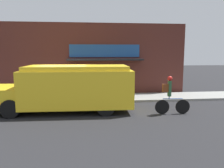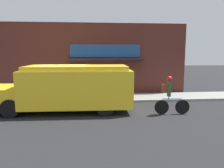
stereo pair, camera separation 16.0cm
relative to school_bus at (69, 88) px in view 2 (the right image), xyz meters
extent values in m
plane|color=#232326|center=(-0.44, 1.45, -1.14)|extent=(70.00, 70.00, 0.00)
cube|color=gray|center=(-0.44, 2.55, -1.08)|extent=(28.00, 2.20, 0.12)
cube|color=#4C231E|center=(-0.44, 4.00, 1.21)|extent=(15.68, 0.18, 4.68)
cube|color=#1E4C93|center=(2.01, 3.89, 1.77)|extent=(4.56, 0.05, 0.81)
cube|color=black|center=(2.01, 3.46, 1.21)|extent=(4.78, 0.90, 0.10)
cube|color=yellow|center=(0.42, -0.01, -0.01)|extent=(5.12, 2.39, 1.70)
cube|color=yellow|center=(-2.87, 0.08, -0.39)|extent=(1.58, 2.12, 0.93)
cube|color=yellow|center=(0.42, -0.01, 0.94)|extent=(4.71, 2.20, 0.20)
cube|color=red|center=(-0.93, 1.40, 0.08)|extent=(0.04, 0.44, 0.44)
cylinder|color=black|center=(-2.36, 1.03, -0.73)|extent=(0.82, 0.28, 0.81)
cylinder|color=black|center=(-2.41, -0.91, -0.73)|extent=(0.82, 0.28, 0.81)
cylinder|color=black|center=(1.73, 0.92, -0.73)|extent=(0.82, 0.28, 0.81)
cylinder|color=black|center=(1.67, -1.01, -0.73)|extent=(0.82, 0.28, 0.81)
cylinder|color=black|center=(5.21, -1.04, -0.81)|extent=(0.66, 0.07, 0.66)
cylinder|color=black|center=(4.26, -1.00, -0.81)|extent=(0.66, 0.07, 0.66)
cylinder|color=#234793|center=(4.73, -1.02, -0.43)|extent=(0.91, 0.08, 0.04)
cylinder|color=#234793|center=(4.56, -1.01, -0.37)|extent=(0.04, 0.04, 0.12)
cube|color=#2D5B38|center=(4.56, -1.01, 0.04)|extent=(0.13, 0.21, 0.69)
sphere|color=red|center=(4.56, -1.01, 0.50)|extent=(0.22, 0.22, 0.22)
cube|color=brown|center=(4.37, -1.00, 0.07)|extent=(0.27, 0.15, 0.36)
cylinder|color=#38383D|center=(-0.57, 3.15, -0.57)|extent=(0.55, 0.55, 0.88)
cylinder|color=black|center=(-0.57, 3.15, -0.11)|extent=(0.56, 0.56, 0.04)
camera|label=1|loc=(0.95, -10.39, 1.64)|focal=35.00mm
camera|label=2|loc=(1.11, -10.40, 1.64)|focal=35.00mm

